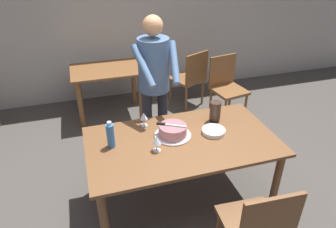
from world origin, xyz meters
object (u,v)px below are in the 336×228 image
at_px(hurricane_lamp, 215,111).
at_px(person_cutting_cake, 154,79).
at_px(background_chair_2, 226,85).
at_px(background_chair_1, 190,77).
at_px(cake_on_platter, 173,131).
at_px(plate_stack, 214,131).
at_px(cake_knife, 165,124).
at_px(water_bottle, 111,135).
at_px(background_table, 108,79).
at_px(main_dining_table, 182,149).
at_px(wine_glass_near, 144,116).
at_px(wine_glass_far, 157,141).
at_px(chair_near_side, 257,226).

height_order(hurricane_lamp, person_cutting_cake, person_cutting_cake).
bearing_deg(background_chair_2, background_chair_1, 132.06).
distance_m(cake_on_platter, plate_stack, 0.39).
bearing_deg(cake_knife, plate_stack, -12.96).
xyz_separation_m(cake_on_platter, water_bottle, (-0.56, -0.00, 0.06)).
xyz_separation_m(background_table, background_chair_2, (1.65, -0.51, -0.09)).
distance_m(hurricane_lamp, background_table, 1.99).
xyz_separation_m(main_dining_table, water_bottle, (-0.62, 0.09, 0.21)).
bearing_deg(background_chair_1, plate_stack, -104.50).
bearing_deg(wine_glass_near, wine_glass_far, -88.15).
bearing_deg(chair_near_side, person_cutting_cake, 103.35).
bearing_deg(plate_stack, person_cutting_cake, 120.45).
bearing_deg(background_chair_1, cake_on_platter, -115.43).
xyz_separation_m(wine_glass_near, background_table, (-0.17, 1.65, -0.28)).
bearing_deg(cake_knife, wine_glass_far, -122.98).
bearing_deg(hurricane_lamp, background_chair_1, 77.07).
bearing_deg(background_chair_2, wine_glass_near, -142.33).
distance_m(cake_knife, chair_near_side, 1.13).
bearing_deg(cake_on_platter, cake_knife, 151.16).
relative_size(plate_stack, background_table, 0.22).
distance_m(cake_on_platter, wine_glass_far, 0.27).
xyz_separation_m(plate_stack, wine_glass_far, (-0.58, -0.11, 0.08)).
distance_m(plate_stack, background_table, 2.12).
bearing_deg(main_dining_table, water_bottle, 171.65).
bearing_deg(cake_on_platter, wine_glass_far, -138.57).
height_order(hurricane_lamp, background_chair_2, hurricane_lamp).
relative_size(wine_glass_far, chair_near_side, 0.16).
relative_size(cake_on_platter, person_cutting_cake, 0.20).
bearing_deg(main_dining_table, wine_glass_far, -162.05).
distance_m(plate_stack, hurricane_lamp, 0.24).
relative_size(background_table, background_chair_1, 1.11).
xyz_separation_m(cake_knife, background_table, (-0.32, 1.87, -0.29)).
relative_size(cake_on_platter, cake_knife, 1.38).
xyz_separation_m(plate_stack, background_table, (-0.76, 1.97, -0.19)).
bearing_deg(background_chair_2, chair_near_side, -111.24).
distance_m(cake_on_platter, background_chair_1, 2.06).
relative_size(wine_glass_far, hurricane_lamp, 0.69).
bearing_deg(cake_knife, water_bottle, -176.00).
bearing_deg(plate_stack, hurricane_lamp, 63.33).
relative_size(water_bottle, chair_near_side, 0.28).
height_order(cake_knife, plate_stack, cake_knife).
height_order(wine_glass_far, background_table, wine_glass_far).
xyz_separation_m(wine_glass_far, water_bottle, (-0.36, 0.18, 0.01)).
bearing_deg(background_chair_1, main_dining_table, -112.85).
distance_m(cake_knife, water_bottle, 0.50).
bearing_deg(water_bottle, main_dining_table, -8.35).
height_order(cake_knife, chair_near_side, chair_near_side).
distance_m(hurricane_lamp, chair_near_side, 1.15).
relative_size(water_bottle, hurricane_lamp, 1.19).
height_order(cake_knife, person_cutting_cake, person_cutting_cake).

